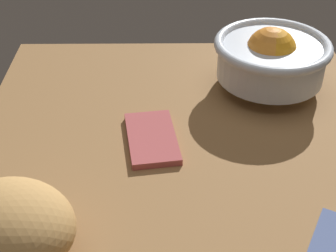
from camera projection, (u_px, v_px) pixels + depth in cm
name	position (u px, v px, depth cm)	size (l,w,h in cm)	color
ground_plane	(181.00, 167.00, 72.88)	(73.17, 62.68, 3.00)	olive
fruit_bowl	(271.00, 56.00, 84.20)	(19.65, 19.65, 11.14)	silver
bread_loaf	(11.00, 226.00, 55.52)	(14.78, 12.78, 9.22)	tan
napkin_folded	(152.00, 138.00, 75.16)	(12.71, 7.16, 1.05)	#B14F51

